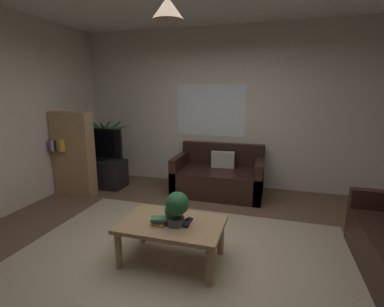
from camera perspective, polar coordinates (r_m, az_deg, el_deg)
name	(u,v)px	position (r m, az deg, el deg)	size (l,w,h in m)	color
floor	(184,254)	(3.26, -1.59, -19.69)	(5.43, 4.86, 0.02)	brown
rug	(178,263)	(3.09, -2.82, -21.35)	(3.53, 2.67, 0.01)	tan
wall_back	(226,109)	(5.16, 6.89, 9.00)	(5.55, 0.06, 2.83)	beige
window_pane	(211,110)	(5.18, 3.80, 8.71)	(1.27, 0.01, 0.93)	white
couch_under_window	(219,178)	(4.86, 5.43, -4.91)	(1.48, 0.87, 0.82)	black
coffee_table	(172,229)	(2.96, -4.17, -14.98)	(1.04, 0.65, 0.43)	#A87F56
book_on_table_0	(159,224)	(2.89, -6.67, -13.99)	(0.14, 0.09, 0.03)	gold
book_on_table_1	(159,221)	(2.89, -6.69, -13.39)	(0.13, 0.09, 0.03)	#2D4C8C
book_on_table_2	(159,219)	(2.87, -6.74, -13.00)	(0.16, 0.11, 0.02)	#387247
remote_on_table_0	(186,221)	(2.93, -1.27, -13.52)	(0.05, 0.16, 0.02)	black
remote_on_table_1	(187,223)	(2.88, -0.93, -13.99)	(0.05, 0.16, 0.02)	black
potted_plant_on_table	(176,206)	(2.80, -3.25, -10.68)	(0.25, 0.23, 0.35)	#4C4C51
tv_stand	(101,173)	(5.46, -18.01, -3.78)	(0.90, 0.44, 0.50)	black
tv	(98,144)	(5.32, -18.54, 1.88)	(0.95, 0.16, 0.58)	black
potted_palm_corner	(106,148)	(5.84, -17.13, 1.01)	(0.97, 0.84, 1.26)	#B77051
bookshelf_corner	(73,154)	(5.10, -22.99, -0.01)	(0.70, 0.31, 1.40)	#A87F56
pendant_lamp	(168,8)	(2.71, -4.95, 27.31)	(0.28, 0.28, 0.50)	black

